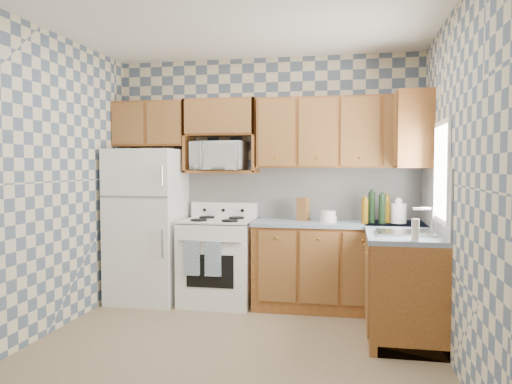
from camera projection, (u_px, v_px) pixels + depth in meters
floor at (233, 348)px, 4.11m from camera, size 3.40×3.40×0.00m
back_wall at (266, 179)px, 5.61m from camera, size 3.40×0.02×2.70m
right_wall at (454, 186)px, 3.72m from camera, size 0.02×3.20×2.70m
backsplash_back at (301, 193)px, 5.53m from camera, size 2.60×0.02×0.56m
backsplash_right at (435, 199)px, 4.51m from camera, size 0.02×1.60×0.56m
refrigerator at (147, 225)px, 5.53m from camera, size 0.75×0.70×1.68m
stove_body at (218, 262)px, 5.42m from camera, size 0.76×0.65×0.90m
cooktop at (218, 221)px, 5.40m from camera, size 0.76×0.65×0.02m
backguard at (224, 210)px, 5.67m from camera, size 0.76×0.08×0.17m
dish_towel_left at (192, 258)px, 5.12m from camera, size 0.17×0.02×0.36m
dish_towel_right at (213, 259)px, 5.07m from camera, size 0.17×0.02×0.36m
base_cabinets_back at (339, 267)px, 5.21m from camera, size 1.75×0.60×0.88m
base_cabinets_right at (400, 281)px, 4.61m from camera, size 0.60×1.60×0.88m
countertop_back at (339, 224)px, 5.18m from camera, size 1.77×0.63×0.04m
countertop_right at (400, 231)px, 4.59m from camera, size 0.63×1.60×0.04m
upper_cabinets_back at (340, 133)px, 5.27m from camera, size 1.75×0.33×0.74m
upper_cabinets_fridge at (152, 124)px, 5.66m from camera, size 0.82×0.33×0.50m
upper_cabinets_right at (412, 131)px, 4.95m from camera, size 0.33×0.70×0.74m
microwave_shelf at (222, 172)px, 5.53m from camera, size 0.80×0.33×0.03m
microwave at (219, 156)px, 5.52m from camera, size 0.60×0.42×0.32m
sink at (405, 233)px, 4.24m from camera, size 0.48×0.40×0.03m
window at (441, 172)px, 4.16m from camera, size 0.02×0.66×0.86m
bottle_0 at (372, 207)px, 5.07m from camera, size 0.07×0.07×0.31m
bottle_1 at (382, 209)px, 4.99m from camera, size 0.07×0.07×0.29m
bottle_2 at (386, 209)px, 5.08m from camera, size 0.07×0.07×0.27m
bottle_3 at (365, 211)px, 5.00m from camera, size 0.07×0.07×0.25m
knife_block at (303, 209)px, 5.31m from camera, size 0.14×0.14×0.24m
electric_kettle at (398, 213)px, 5.05m from camera, size 0.16×0.16×0.20m
food_containers at (328, 216)px, 5.15m from camera, size 0.17×0.17×0.12m
soap_bottle at (415, 230)px, 3.85m from camera, size 0.06×0.06×0.17m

